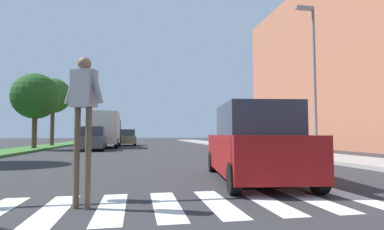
# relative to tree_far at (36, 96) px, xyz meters

# --- Properties ---
(ground_plane) EXTENTS (140.00, 140.00, 0.00)m
(ground_plane) POSITION_rel_tree_far_xyz_m (8.23, 2.32, -4.11)
(ground_plane) COLOR #2D2D30
(crosswalk) EXTENTS (7.65, 2.20, 0.01)m
(crosswalk) POSITION_rel_tree_far_xyz_m (8.23, -19.67, -4.11)
(crosswalk) COLOR silver
(crosswalk) RESTS_ON ground_plane
(median_strip) EXTENTS (2.79, 64.00, 0.15)m
(median_strip) POSITION_rel_tree_far_xyz_m (-0.35, 0.32, -4.04)
(median_strip) COLOR #386B2D
(median_strip) RESTS_ON ground_plane
(tree_far) EXTENTS (3.51, 3.51, 5.74)m
(tree_far) POSITION_rel_tree_far_xyz_m (0.00, 0.00, 0.00)
(tree_far) COLOR #4C3823
(tree_far) RESTS_ON median_strip
(tree_distant) EXTENTS (3.35, 3.35, 6.47)m
(tree_distant) POSITION_rel_tree_far_xyz_m (-0.30, 6.05, 0.79)
(tree_distant) COLOR #4C3823
(tree_distant) RESTS_ON median_strip
(sidewalk_right) EXTENTS (3.00, 64.00, 0.15)m
(sidewalk_right) POSITION_rel_tree_far_xyz_m (16.93, 0.32, -4.04)
(sidewalk_right) COLOR #9E9991
(sidewalk_right) RESTS_ON ground_plane
(street_lamp_right) EXTENTS (1.02, 0.24, 7.50)m
(street_lamp_right) POSITION_rel_tree_far_xyz_m (16.34, -11.32, 0.48)
(street_lamp_right) COLOR slate
(street_lamp_right) RESTS_ON sidewalk_right
(pedestrian_performer) EXTENTS (0.70, 0.43, 2.49)m
(pedestrian_performer) POSITION_rel_tree_far_xyz_m (6.85, -19.65, -2.45)
(pedestrian_performer) COLOR brown
(pedestrian_performer) RESTS_ON ground_plane
(suv_crossing) EXTENTS (2.52, 4.81, 1.97)m
(suv_crossing) POSITION_rel_tree_far_xyz_m (10.75, -17.35, -3.18)
(suv_crossing) COLOR maroon
(suv_crossing) RESTS_ON ground_plane
(sedan_midblock) EXTENTS (1.99, 4.54, 1.75)m
(sedan_midblock) POSITION_rel_tree_far_xyz_m (4.53, -1.42, -3.30)
(sedan_midblock) COLOR #474C51
(sedan_midblock) RESTS_ON ground_plane
(sedan_distant) EXTENTS (1.98, 4.37, 1.70)m
(sedan_distant) POSITION_rel_tree_far_xyz_m (6.70, 8.22, -3.33)
(sedan_distant) COLOR gray
(sedan_distant) RESTS_ON ground_plane
(sedan_far_horizon) EXTENTS (2.25, 4.54, 1.76)m
(sedan_far_horizon) POSITION_rel_tree_far_xyz_m (5.17, 23.63, -3.30)
(sedan_far_horizon) COLOR navy
(sedan_far_horizon) RESTS_ON ground_plane
(truck_box_delivery) EXTENTS (2.40, 6.20, 3.10)m
(truck_box_delivery) POSITION_rel_tree_far_xyz_m (4.99, 3.06, -2.48)
(truck_box_delivery) COLOR black
(truck_box_delivery) RESTS_ON ground_plane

